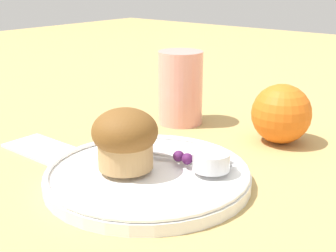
{
  "coord_description": "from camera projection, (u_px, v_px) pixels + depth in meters",
  "views": [
    {
      "loc": [
        0.34,
        -0.4,
        0.24
      ],
      "look_at": [
        -0.01,
        0.03,
        0.06
      ],
      "focal_mm": 50.0,
      "sensor_mm": 36.0,
      "label": 1
    }
  ],
  "objects": [
    {
      "name": "ground_plane",
      "position": [
        159.0,
        177.0,
        0.58
      ],
      "size": [
        3.0,
        3.0,
        0.0
      ],
      "primitive_type": "plane",
      "color": "tan"
    },
    {
      "name": "plate",
      "position": [
        149.0,
        176.0,
        0.56
      ],
      "size": [
        0.25,
        0.25,
        0.02
      ],
      "color": "white",
      "rests_on": "ground_plane"
    },
    {
      "name": "muffin",
      "position": [
        125.0,
        138.0,
        0.54
      ],
      "size": [
        0.08,
        0.08,
        0.07
      ],
      "color": "tan",
      "rests_on": "plate"
    },
    {
      "name": "cream_ramekin",
      "position": [
        211.0,
        160.0,
        0.55
      ],
      "size": [
        0.04,
        0.04,
        0.02
      ],
      "color": "silver",
      "rests_on": "plate"
    },
    {
      "name": "berry_pair",
      "position": [
        183.0,
        157.0,
        0.57
      ],
      "size": [
        0.03,
        0.01,
        0.01
      ],
      "color": "#4C194C",
      "rests_on": "plate"
    },
    {
      "name": "butter_knife",
      "position": [
        171.0,
        154.0,
        0.59
      ],
      "size": [
        0.15,
        0.06,
        0.0
      ],
      "rotation": [
        0.0,
        0.0,
        0.32
      ],
      "color": "silver",
      "rests_on": "plate"
    },
    {
      "name": "orange_fruit",
      "position": [
        281.0,
        114.0,
        0.68
      ],
      "size": [
        0.09,
        0.09,
        0.09
      ],
      "color": "orange",
      "rests_on": "ground_plane"
    },
    {
      "name": "juice_glass",
      "position": [
        180.0,
        88.0,
        0.77
      ],
      "size": [
        0.07,
        0.07,
        0.12
      ],
      "color": "#E5998C",
      "rests_on": "ground_plane"
    },
    {
      "name": "folded_napkin",
      "position": [
        42.0,
        147.0,
        0.66
      ],
      "size": [
        0.11,
        0.06,
        0.01
      ],
      "color": "white",
      "rests_on": "ground_plane"
    }
  ]
}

